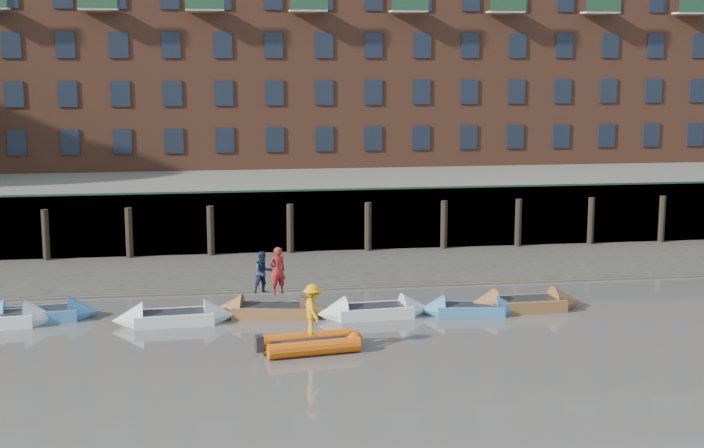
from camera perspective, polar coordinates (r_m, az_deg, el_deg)
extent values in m
plane|color=#59534C|center=(29.48, 4.03, -10.08)|extent=(220.00, 220.00, 0.00)
cube|color=#3D382F|center=(46.55, -0.75, -2.63)|extent=(110.00, 8.00, 0.50)
cube|color=#4C4336|center=(43.27, -0.14, -3.59)|extent=(110.00, 1.60, 0.10)
cube|color=#2D2A26|center=(50.53, -1.42, 0.20)|extent=(110.00, 0.80, 3.20)
cylinder|color=black|center=(50.20, -17.39, -0.66)|extent=(0.36, 0.36, 2.60)
cylinder|color=black|center=(49.73, -12.84, -0.55)|extent=(0.36, 0.36, 2.60)
cylinder|color=black|center=(49.58, -8.22, -0.44)|extent=(0.36, 0.36, 2.60)
cylinder|color=black|center=(49.74, -3.61, -0.32)|extent=(0.36, 0.36, 2.60)
cylinder|color=black|center=(50.23, 0.94, -0.20)|extent=(0.36, 0.36, 2.60)
cylinder|color=black|center=(51.03, 5.37, -0.09)|extent=(0.36, 0.36, 2.60)
cylinder|color=black|center=(52.12, 9.65, 0.02)|extent=(0.36, 0.36, 2.60)
cylinder|color=black|center=(53.49, 13.73, 0.13)|extent=(0.36, 0.36, 2.60)
cylinder|color=black|center=(55.12, 17.58, 0.23)|extent=(0.36, 0.36, 2.60)
cube|color=#264C2D|center=(49.99, -1.39, 2.01)|extent=(110.00, 0.06, 0.10)
cube|color=#5E594D|center=(63.90, -2.92, 2.21)|extent=(110.00, 28.00, 3.20)
cube|color=brown|center=(64.35, -3.06, 9.05)|extent=(80.00, 10.00, 12.00)
cube|color=black|center=(60.24, -18.92, 4.49)|extent=(1.10, 0.12, 1.50)
cube|color=black|center=(59.77, -16.08, 4.59)|extent=(1.10, 0.12, 1.50)
cube|color=black|center=(59.45, -13.21, 4.69)|extent=(1.10, 0.12, 1.50)
cube|color=black|center=(59.28, -10.31, 4.78)|extent=(1.10, 0.12, 1.50)
cube|color=black|center=(59.26, -7.40, 4.85)|extent=(1.10, 0.12, 1.50)
cube|color=black|center=(59.39, -4.50, 4.91)|extent=(1.10, 0.12, 1.50)
cube|color=black|center=(59.67, -1.61, 4.96)|extent=(1.10, 0.12, 1.50)
cube|color=black|center=(60.10, 1.24, 5.00)|extent=(1.10, 0.12, 1.50)
cube|color=black|center=(60.67, 4.05, 5.02)|extent=(1.10, 0.12, 1.50)
cube|color=black|center=(61.39, 6.79, 5.03)|extent=(1.10, 0.12, 1.50)
cube|color=black|center=(62.24, 9.47, 5.03)|extent=(1.10, 0.12, 1.50)
cube|color=black|center=(63.23, 12.07, 5.02)|extent=(1.10, 0.12, 1.50)
cube|color=black|center=(64.34, 14.58, 5.00)|extent=(1.10, 0.12, 1.50)
cube|color=black|center=(65.57, 17.00, 4.97)|extent=(1.10, 0.12, 1.50)
cube|color=black|center=(66.91, 19.33, 4.94)|extent=(1.10, 0.12, 1.50)
cube|color=black|center=(60.08, -19.07, 7.14)|extent=(1.10, 0.12, 1.50)
cube|color=black|center=(59.60, -16.21, 7.27)|extent=(1.10, 0.12, 1.50)
cube|color=black|center=(59.28, -13.32, 7.39)|extent=(1.10, 0.12, 1.50)
cube|color=black|center=(59.11, -10.39, 7.48)|extent=(1.10, 0.12, 1.50)
cube|color=black|center=(59.09, -7.46, 7.56)|extent=(1.10, 0.12, 1.50)
cube|color=black|center=(59.22, -4.53, 7.61)|extent=(1.10, 0.12, 1.50)
cube|color=black|center=(59.50, -1.62, 7.65)|extent=(1.10, 0.12, 1.50)
cube|color=black|center=(59.93, 1.25, 7.67)|extent=(1.10, 0.12, 1.50)
cube|color=black|center=(60.51, 4.08, 7.66)|extent=(1.10, 0.12, 1.50)
cube|color=black|center=(61.23, 6.84, 7.64)|extent=(1.10, 0.12, 1.50)
cube|color=black|center=(62.08, 9.54, 7.61)|extent=(1.10, 0.12, 1.50)
cube|color=black|center=(63.07, 12.16, 7.56)|extent=(1.10, 0.12, 1.50)
cube|color=black|center=(64.18, 14.69, 7.49)|extent=(1.10, 0.12, 1.50)
cube|color=black|center=(65.41, 17.13, 7.42)|extent=(1.10, 0.12, 1.50)
cube|color=black|center=(66.75, 19.47, 7.33)|extent=(1.10, 0.12, 1.50)
cube|color=black|center=(60.04, -19.22, 9.81)|extent=(1.10, 0.12, 1.50)
cube|color=black|center=(59.57, -16.34, 9.96)|extent=(1.10, 0.12, 1.50)
cube|color=black|center=(59.24, -13.42, 10.09)|extent=(1.10, 0.12, 1.50)
cube|color=black|center=(59.07, -10.48, 10.20)|extent=(1.10, 0.12, 1.50)
cube|color=black|center=(59.05, -7.52, 10.27)|extent=(1.10, 0.12, 1.50)
cube|color=black|center=(59.18, -4.57, 10.32)|extent=(1.10, 0.12, 1.50)
cube|color=black|center=(59.46, -1.64, 10.35)|extent=(1.10, 0.12, 1.50)
cube|color=black|center=(59.89, 1.26, 10.34)|extent=(1.10, 0.12, 1.50)
cube|color=black|center=(60.47, 4.11, 10.32)|extent=(1.10, 0.12, 1.50)
cube|color=black|center=(61.19, 6.90, 10.27)|extent=(1.10, 0.12, 1.50)
cube|color=black|center=(62.05, 9.61, 10.19)|extent=(1.10, 0.12, 1.50)
cube|color=black|center=(63.03, 12.25, 10.10)|extent=(1.10, 0.12, 1.50)
cube|color=black|center=(64.15, 14.80, 9.99)|extent=(1.10, 0.12, 1.50)
cube|color=black|center=(65.38, 17.25, 9.87)|extent=(1.10, 0.12, 1.50)
cube|color=black|center=(66.72, 19.61, 9.73)|extent=(1.10, 0.12, 1.50)
cube|color=black|center=(63.12, 12.34, 12.64)|extent=(1.10, 0.12, 1.50)
cube|color=black|center=(64.23, 14.91, 12.49)|extent=(1.10, 0.12, 1.50)
cube|color=black|center=(65.46, 17.38, 12.32)|extent=(1.10, 0.12, 1.50)
cube|color=black|center=(66.80, 19.75, 12.13)|extent=(1.10, 0.12, 1.50)
cone|color=silver|center=(38.97, -17.62, -5.20)|extent=(1.26, 1.44, 1.39)
cube|color=teal|center=(39.44, -17.87, -5.05)|extent=(3.11, 1.65, 0.47)
cone|color=teal|center=(39.36, -15.34, -4.95)|extent=(1.29, 1.46, 1.35)
cube|color=black|center=(39.39, -17.89, -4.75)|extent=(2.58, 1.26, 0.06)
cube|color=silver|center=(37.76, -10.32, -5.38)|extent=(3.03, 1.51, 0.46)
cone|color=silver|center=(37.84, -7.70, -5.28)|extent=(1.23, 1.40, 1.33)
cone|color=silver|center=(37.76, -12.94, -5.48)|extent=(1.23, 1.40, 1.33)
cube|color=black|center=(37.71, -10.33, -5.08)|extent=(2.52, 1.15, 0.06)
cube|color=brown|center=(38.26, -4.69, -5.06)|extent=(3.16, 1.89, 0.46)
cone|color=brown|center=(38.07, -2.11, -5.10)|extent=(1.39, 1.53, 1.34)
cone|color=brown|center=(38.52, -7.25, -5.00)|extent=(1.39, 1.53, 1.34)
cube|color=black|center=(38.20, -4.70, -4.75)|extent=(2.61, 1.47, 0.06)
cube|color=silver|center=(38.09, 1.29, -5.10)|extent=(3.00, 1.53, 0.45)
cone|color=silver|center=(38.53, 3.75, -4.94)|extent=(1.23, 1.40, 1.31)
cone|color=silver|center=(37.73, -1.22, -5.24)|extent=(1.23, 1.40, 1.31)
cube|color=black|center=(38.04, 1.29, -4.79)|extent=(2.49, 1.17, 0.06)
cube|color=teal|center=(38.72, 6.86, -4.95)|extent=(2.73, 1.49, 0.41)
cone|color=teal|center=(38.97, 9.08, -4.91)|extent=(1.15, 1.29, 1.18)
cone|color=teal|center=(38.54, 4.61, -4.99)|extent=(1.15, 1.29, 1.18)
cube|color=black|center=(38.68, 6.87, -4.69)|extent=(2.26, 1.14, 0.06)
cube|color=brown|center=(39.65, 9.98, -4.62)|extent=(3.17, 1.53, 0.49)
cone|color=brown|center=(40.32, 12.41, -4.47)|extent=(1.27, 1.45, 1.41)
cone|color=brown|center=(39.06, 7.48, -4.78)|extent=(1.27, 1.45, 1.41)
cube|color=black|center=(39.60, 9.99, -4.31)|extent=(2.64, 1.16, 0.06)
cylinder|color=#D15009|center=(34.37, -2.70, -6.70)|extent=(3.23, 1.01, 0.53)
cylinder|color=#D15009|center=(33.34, -2.21, -7.22)|extent=(3.23, 1.01, 0.53)
sphere|color=#D15009|center=(34.27, 0.13, -6.73)|extent=(0.61, 0.61, 0.61)
cube|color=black|center=(33.85, -2.46, -6.96)|extent=(2.76, 1.31, 0.18)
imported|color=maroon|center=(37.91, -4.36, -2.71)|extent=(0.79, 0.66, 1.85)
imported|color=#19233F|center=(38.08, -5.19, -2.82)|extent=(0.97, 0.87, 1.65)
imported|color=orange|center=(33.48, -2.30, -5.02)|extent=(0.81, 1.23, 1.79)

